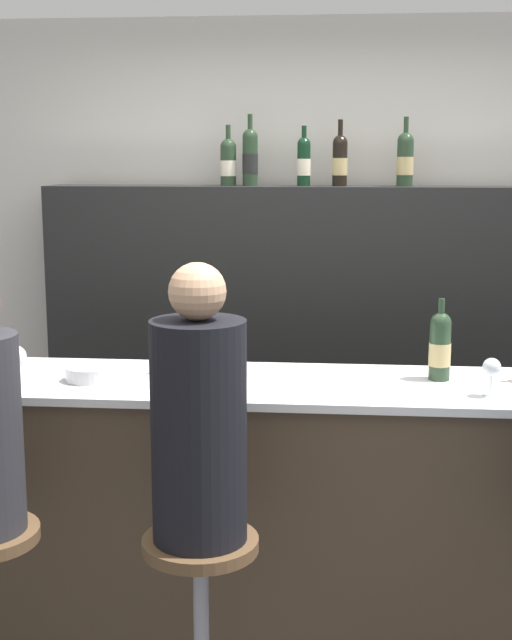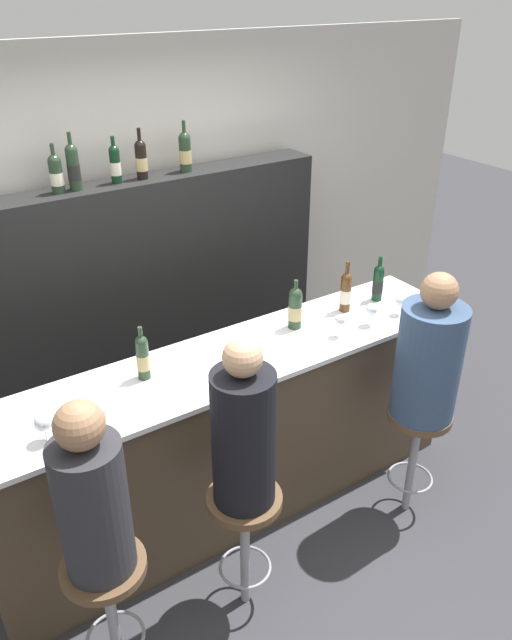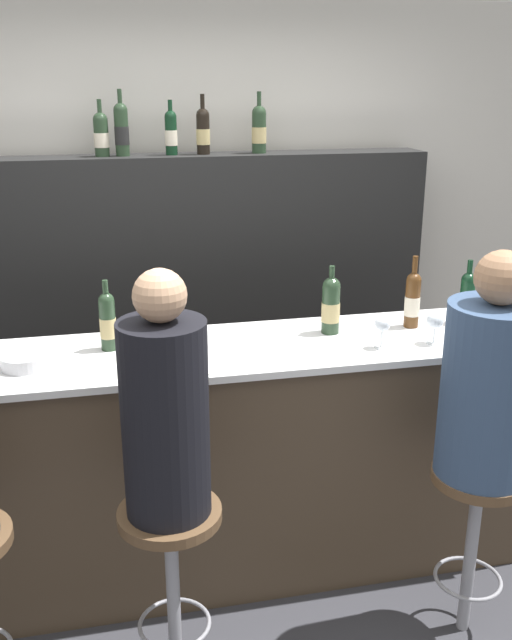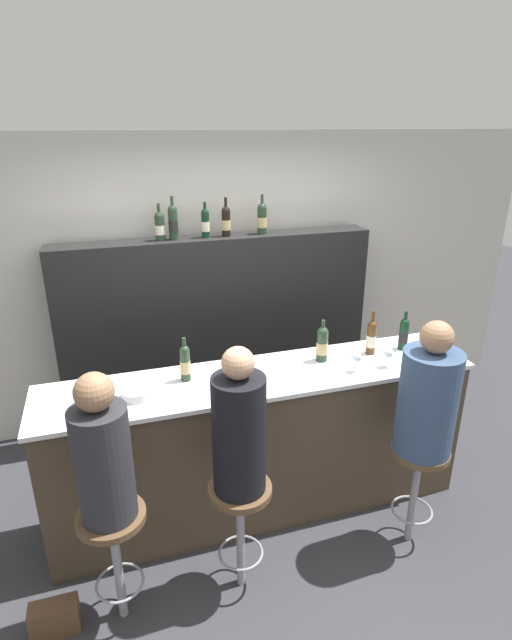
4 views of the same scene
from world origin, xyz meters
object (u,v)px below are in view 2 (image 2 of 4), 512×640
(wine_bottle_backbar_0, at_px, (56,173))
(wine_bottle_counter_0, at_px, (143,357))
(wine_bottle_backbar_2, at_px, (115,164))
(bar_stool_right, at_px, (417,435))
(wine_bottle_backbar_3, at_px, (141,159))
(wine_bottle_backbar_4, at_px, (185,151))
(wine_glass_3, at_px, (400,302))
(wine_bottle_counter_1, at_px, (295,308))
(wine_glass_0, at_px, (43,423))
(wine_bottle_counter_3, at_px, (378,282))
(wine_bottle_backbar_1, at_px, (73,167))
(wine_glass_2, at_px, (371,310))
(guest_seated_left, at_px, (92,499))
(wine_glass_1, at_px, (340,321))
(bar_stool_middle, at_px, (245,521))
(wine_bottle_counter_2, at_px, (346,291))
(metal_bowl, at_px, (92,407))
(guest_seated_right, at_px, (429,357))
(guest_seated_middle, at_px, (243,433))
(bar_stool_left, at_px, (107,589))

(wine_bottle_backbar_0, bearing_deg, wine_bottle_counter_0, -91.62)
(wine_bottle_backbar_2, bearing_deg, bar_stool_right, -63.07)
(wine_bottle_backbar_3, distance_m, bar_stool_right, 2.41)
(wine_bottle_backbar_4, distance_m, wine_glass_3, 1.72)
(wine_bottle_counter_1, distance_m, wine_bottle_backbar_4, 1.35)
(wine_bottle_backbar_2, bearing_deg, wine_glass_0, -125.16)
(bar_stool_right, bearing_deg, wine_glass_0, 166.46)
(wine_bottle_counter_3, xyz_separation_m, wine_bottle_backbar_4, (-0.72, 1.17, 0.68))
(wine_bottle_backbar_0, bearing_deg, wine_bottle_backbar_1, 0.00)
(wine_bottle_backbar_3, bearing_deg, bar_stool_right, -67.55)
(wine_glass_2, xyz_separation_m, guest_seated_left, (-1.89, -0.47, -0.08))
(wine_glass_0, distance_m, wine_glass_3, 2.17)
(wine_glass_1, relative_size, bar_stool_middle, 0.19)
(wine_bottle_backbar_0, distance_m, wine_bottle_backbar_1, 0.11)
(guest_seated_left, relative_size, bar_stool_right, 1.13)
(wine_bottle_counter_2, relative_size, wine_bottle_backbar_1, 0.95)
(wine_bottle_counter_1, xyz_separation_m, metal_bowl, (-1.29, -0.13, -0.10))
(wine_bottle_backbar_3, xyz_separation_m, metal_bowl, (-0.91, -1.30, -0.77))
(bar_stool_middle, bearing_deg, wine_bottle_backbar_4, 68.51)
(wine_glass_1, xyz_separation_m, bar_stool_right, (0.24, -0.47, -0.62))
(wine_bottle_counter_3, height_order, wine_bottle_backbar_0, wine_bottle_backbar_0)
(wine_glass_0, bearing_deg, wine_bottle_counter_0, 21.40)
(wine_bottle_backbar_4, distance_m, guest_seated_left, 2.48)
(wine_bottle_backbar_0, relative_size, metal_bowl, 1.59)
(guest_seated_right, bearing_deg, wine_bottle_counter_2, 90.39)
(bar_stool_middle, xyz_separation_m, guest_seated_middle, (0.00, -0.00, 0.55))
(wine_bottle_counter_1, height_order, bar_stool_right, wine_bottle_counter_1)
(wine_glass_0, xyz_separation_m, bar_stool_right, (1.93, -0.47, -0.62))
(wine_bottle_counter_0, bearing_deg, bar_stool_middle, -76.45)
(wine_bottle_backbar_1, distance_m, wine_bottle_backbar_2, 0.27)
(wine_bottle_backbar_3, height_order, wine_glass_1, wine_bottle_backbar_3)
(wine_bottle_backbar_4, bearing_deg, wine_bottle_counter_1, -86.89)
(wine_bottle_counter_2, xyz_separation_m, wine_bottle_backbar_2, (-0.94, 1.17, 0.66))
(wine_bottle_backbar_2, distance_m, wine_glass_0, 1.84)
(wine_glass_0, xyz_separation_m, guest_seated_left, (0.04, -0.47, -0.09))
(wine_bottle_counter_3, height_order, wine_glass_0, wine_bottle_counter_3)
(wine_bottle_backbar_4, xyz_separation_m, bar_stool_right, (0.45, -1.86, -1.32))
(wine_bottle_backbar_0, bearing_deg, guest_seated_right, -54.67)
(wine_bottle_counter_3, distance_m, wine_glass_3, 0.23)
(metal_bowl, relative_size, guest_seated_left, 0.22)
(metal_bowl, bearing_deg, wine_glass_2, -3.27)
(wine_bottle_counter_3, relative_size, wine_glass_1, 2.16)
(guest_seated_left, bearing_deg, bar_stool_right, 0.00)
(guest_seated_right, bearing_deg, bar_stool_right, 0.00)
(wine_bottle_backbar_1, height_order, guest_seated_right, wine_bottle_backbar_1)
(wine_glass_0, bearing_deg, bar_stool_middle, -32.02)
(wine_bottle_backbar_3, distance_m, bar_stool_left, 2.54)
(wine_bottle_backbar_1, relative_size, guest_seated_middle, 0.40)
(wine_bottle_backbar_0, xyz_separation_m, guest_seated_left, (-0.57, -1.86, -0.78))
(wine_bottle_backbar_4, height_order, wine_glass_2, wine_bottle_backbar_4)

